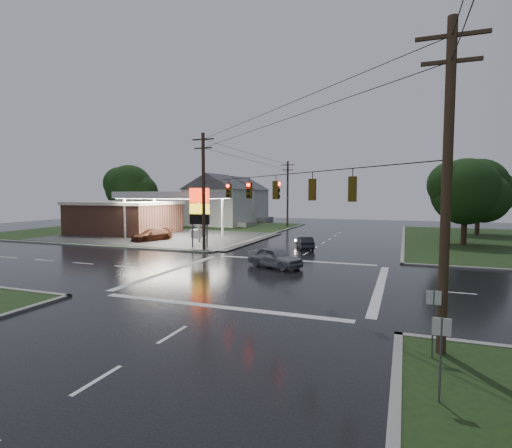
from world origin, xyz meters
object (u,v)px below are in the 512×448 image
(utility_pole_nw, at_px, (204,190))
(car_crossing, at_px, (275,257))
(tree_ne_far, at_px, (480,187))
(house_near, at_px, (218,199))
(tree_nw_behind, at_px, (130,188))
(gas_station, at_px, (132,215))
(utility_pole_se, at_px, (447,184))
(pylon_sign, at_px, (199,208))
(tree_ne_near, at_px, (467,192))
(car_pump, at_px, (152,235))
(car_north, at_px, (305,243))
(house_far, at_px, (240,198))
(utility_pole_n, at_px, (288,193))

(utility_pole_nw, height_order, car_crossing, utility_pole_nw)
(utility_pole_nw, height_order, tree_ne_far, utility_pole_nw)
(house_near, xyz_separation_m, tree_nw_behind, (-12.89, -6.01, 1.77))
(house_near, bearing_deg, utility_pole_nw, -66.63)
(gas_station, relative_size, utility_pole_se, 2.38)
(house_near, bearing_deg, pylon_sign, -67.72)
(tree_ne_near, bearing_deg, pylon_sign, -154.99)
(gas_station, relative_size, utility_pole_nw, 2.38)
(house_near, height_order, car_pump, house_near)
(car_north, xyz_separation_m, car_pump, (-17.76, 0.17, 0.08))
(house_far, distance_m, tree_nw_behind, 21.65)
(gas_station, relative_size, utility_pole_n, 2.50)
(gas_station, distance_m, utility_pole_se, 45.83)
(car_pump, bearing_deg, tree_ne_near, 37.29)
(utility_pole_se, xyz_separation_m, utility_pole_n, (-19.00, 47.50, -0.25))
(house_near, height_order, tree_nw_behind, tree_nw_behind)
(utility_pole_n, height_order, house_near, utility_pole_n)
(utility_pole_se, bearing_deg, tree_ne_far, 80.02)
(car_pump, bearing_deg, house_near, 119.74)
(tree_nw_behind, bearing_deg, utility_pole_n, 18.21)
(house_far, bearing_deg, gas_station, -97.50)
(utility_pole_nw, bearing_deg, house_far, 107.92)
(gas_station, bearing_deg, tree_ne_near, 3.30)
(utility_pole_n, bearing_deg, utility_pole_se, -68.20)
(tree_ne_far, bearing_deg, house_near, 176.99)
(utility_pole_se, height_order, car_north, utility_pole_se)
(utility_pole_n, bearing_deg, utility_pole_nw, -90.00)
(gas_station, relative_size, car_pump, 5.51)
(car_pump, bearing_deg, tree_nw_behind, 157.24)
(utility_pole_n, bearing_deg, car_crossing, -75.43)
(gas_station, bearing_deg, car_crossing, -32.58)
(utility_pole_nw, xyz_separation_m, tree_nw_behind, (-24.34, 20.49, 0.46))
(tree_ne_far, bearing_deg, utility_pole_se, -99.98)
(car_north, height_order, car_pump, car_pump)
(utility_pole_se, xyz_separation_m, tree_nw_behind, (-43.34, 39.49, 0.46))
(tree_ne_near, distance_m, car_crossing, 24.00)
(tree_ne_far, bearing_deg, utility_pole_n, 171.45)
(pylon_sign, distance_m, utility_pole_se, 28.34)
(house_far, height_order, tree_ne_far, tree_ne_far)
(tree_nw_behind, bearing_deg, house_near, 24.98)
(utility_pole_nw, xyz_separation_m, car_pump, (-9.06, 4.50, -5.03))
(car_north, bearing_deg, tree_nw_behind, -49.20)
(house_near, bearing_deg, tree_ne_near, -21.76)
(utility_pole_nw, relative_size, tree_nw_behind, 1.10)
(tree_ne_near, bearing_deg, tree_nw_behind, 170.53)
(utility_pole_se, bearing_deg, tree_ne_near, 81.62)
(tree_ne_far, xyz_separation_m, car_crossing, (-17.73, -30.33, -5.43))
(utility_pole_n, distance_m, car_crossing, 35.79)
(tree_ne_far, bearing_deg, tree_nw_behind, -175.51)
(pylon_sign, distance_m, tree_ne_near, 27.23)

